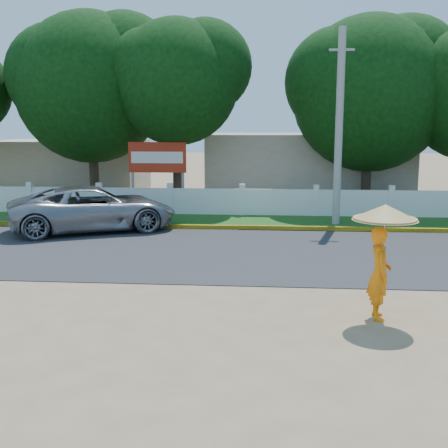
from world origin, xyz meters
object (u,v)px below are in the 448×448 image
at_px(utility_pole, 339,128).
at_px(monk_with_parasol, 382,245).
at_px(billboard, 157,161).
at_px(vehicle, 94,208).

height_order(utility_pole, monk_with_parasol, utility_pole).
bearing_deg(billboard, monk_with_parasol, -62.09).
xyz_separation_m(vehicle, billboard, (1.34, 4.83, 1.34)).
xyz_separation_m(monk_with_parasol, billboard, (-7.00, 13.22, 0.67)).
xyz_separation_m(vehicle, monk_with_parasol, (8.34, -8.39, 0.67)).
relative_size(vehicle, monk_with_parasol, 2.54).
xyz_separation_m(utility_pole, monk_with_parasol, (-0.33, -10.31, -2.09)).
xyz_separation_m(utility_pole, billboard, (-7.33, 2.91, -1.42)).
bearing_deg(vehicle, utility_pole, -102.15).
height_order(utility_pole, billboard, utility_pole).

